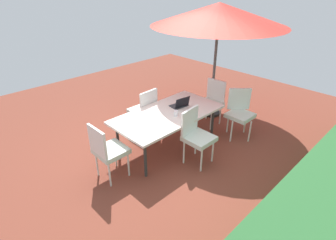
# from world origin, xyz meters

# --- Properties ---
(ground_plane) EXTENTS (10.00, 10.00, 0.02)m
(ground_plane) POSITION_xyz_m (0.00, 0.00, -0.01)
(ground_plane) COLOR brown
(hedge_row) EXTENTS (6.30, 0.63, 1.09)m
(hedge_row) POSITION_xyz_m (0.00, 2.72, 0.54)
(hedge_row) COLOR #2D6633
(hedge_row) RESTS_ON ground_plane
(dining_table) EXTENTS (2.04, 1.05, 0.72)m
(dining_table) POSITION_xyz_m (0.00, 0.00, 0.68)
(dining_table) COLOR silver
(dining_table) RESTS_ON ground_plane
(patio_umbrella) EXTENTS (2.80, 2.80, 2.47)m
(patio_umbrella) POSITION_xyz_m (-1.72, -0.29, 2.24)
(patio_umbrella) COLOR #4C4C4C
(patio_umbrella) RESTS_ON ground_plane
(chair_east) EXTENTS (0.46, 0.46, 0.98)m
(chair_east) POSITION_xyz_m (1.31, -0.01, 0.55)
(chair_east) COLOR silver
(chair_east) RESTS_ON ground_plane
(chair_north) EXTENTS (0.47, 0.48, 0.98)m
(chair_north) POSITION_xyz_m (-0.02, 0.67, 0.55)
(chair_north) COLOR silver
(chair_north) RESTS_ON ground_plane
(chair_south) EXTENTS (0.46, 0.47, 0.98)m
(chair_south) POSITION_xyz_m (-0.02, -0.71, 0.55)
(chair_south) COLOR silver
(chair_south) RESTS_ON ground_plane
(chair_northwest) EXTENTS (0.59, 0.59, 0.98)m
(chair_northwest) POSITION_xyz_m (-1.31, 0.69, 0.55)
(chair_northwest) COLOR silver
(chair_northwest) RESTS_ON ground_plane
(chair_west) EXTENTS (0.47, 0.46, 0.98)m
(chair_west) POSITION_xyz_m (-1.33, -0.02, 0.55)
(chair_west) COLOR silver
(chair_west) RESTS_ON ground_plane
(laptop) EXTENTS (0.35, 0.29, 0.21)m
(laptop) POSITION_xyz_m (-0.35, -0.03, 0.77)
(laptop) COLOR #2D2D33
(laptop) RESTS_ON dining_table
(cup) EXTENTS (0.07, 0.07, 0.11)m
(cup) POSITION_xyz_m (-0.02, 0.18, 0.77)
(cup) COLOR white
(cup) RESTS_ON dining_table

